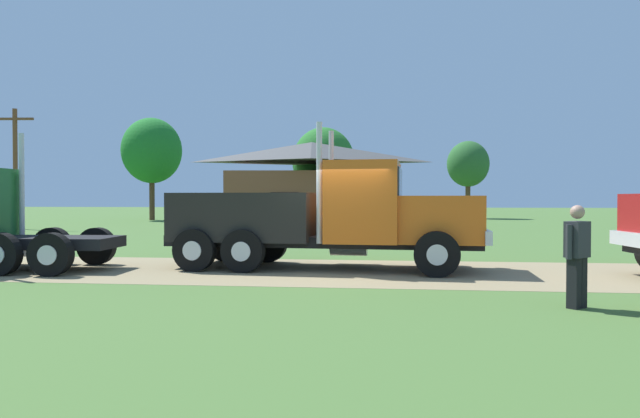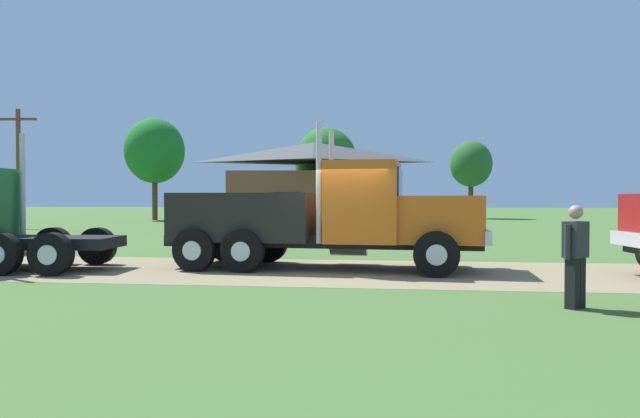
% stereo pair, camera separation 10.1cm
% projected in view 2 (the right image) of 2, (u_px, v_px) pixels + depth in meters
% --- Properties ---
extents(ground_plane, '(200.00, 200.00, 0.00)m').
position_uv_depth(ground_plane, '(337.00, 271.00, 14.06)').
color(ground_plane, '#476930').
extents(dirt_track, '(120.00, 5.20, 0.01)m').
position_uv_depth(dirt_track, '(337.00, 271.00, 14.06)').
color(dirt_track, '#8E7D59').
rests_on(dirt_track, ground_plane).
extents(truck_foreground_white, '(8.23, 3.09, 3.65)m').
position_uv_depth(truck_foreground_white, '(324.00, 218.00, 14.66)').
color(truck_foreground_white, black).
rests_on(truck_foreground_white, ground_plane).
extents(visitor_by_barrel, '(0.46, 0.45, 1.70)m').
position_uv_depth(visitor_by_barrel, '(575.00, 253.00, 9.32)').
color(visitor_by_barrel, '#2D2D33').
rests_on(visitor_by_barrel, ground_plane).
extents(visitor_far_side, '(0.49, 0.49, 1.78)m').
position_uv_depth(visitor_far_side, '(212.00, 223.00, 19.03)').
color(visitor_far_side, gold).
rests_on(visitor_far_side, ground_plane).
extents(shed_building, '(12.41, 6.77, 5.69)m').
position_uv_depth(shed_building, '(314.00, 185.00, 39.19)').
color(shed_building, brown).
rests_on(shed_building, ground_plane).
extents(utility_pole_near, '(2.20, 0.36, 7.11)m').
position_uv_depth(utility_pole_near, '(18.00, 165.00, 33.76)').
color(utility_pole_near, brown).
rests_on(utility_pole_near, ground_plane).
extents(tree_left, '(4.94, 4.94, 8.51)m').
position_uv_depth(tree_left, '(155.00, 151.00, 47.42)').
color(tree_left, '#513823').
rests_on(tree_left, ground_plane).
extents(tree_mid, '(4.79, 4.79, 7.26)m').
position_uv_depth(tree_mid, '(326.00, 162.00, 43.68)').
color(tree_mid, '#513823').
rests_on(tree_mid, ground_plane).
extents(tree_right, '(3.76, 3.76, 7.00)m').
position_uv_depth(tree_right, '(471.00, 164.00, 51.27)').
color(tree_right, '#513823').
rests_on(tree_right, ground_plane).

